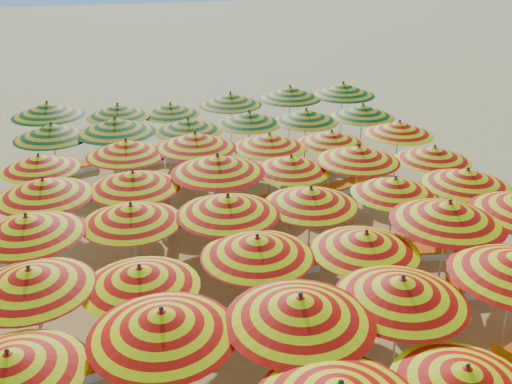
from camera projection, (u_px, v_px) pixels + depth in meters
ground at (261, 256)px, 14.71m from camera, size 120.00×120.00×0.00m
umbrella_3 at (466, 379)px, 7.92m from camera, size 2.70×2.70×2.21m
umbrella_6 at (10, 364)px, 8.12m from camera, size 2.41×2.41×2.26m
umbrella_7 at (162, 323)px, 8.67m from camera, size 2.45×2.45×2.48m
umbrella_8 at (300, 309)px, 8.89m from camera, size 3.06×3.06×2.55m
umbrella_9 at (402, 289)px, 9.58m from camera, size 2.53×2.53×2.42m
umbrella_12 at (30, 279)px, 9.96m from camera, size 2.92×2.92×2.37m
umbrella_13 at (140, 277)px, 10.17m from camera, size 2.65×2.65×2.27m
umbrella_14 at (257, 247)px, 10.99m from camera, size 2.80×2.80×2.37m
umbrella_15 at (366, 242)px, 11.26m from camera, size 2.43×2.43×2.31m
umbrella_16 at (449, 212)px, 11.94m from camera, size 2.54×2.54×2.57m
umbrella_18 at (27, 225)px, 11.65m from camera, size 2.32×2.32×2.44m
umbrella_19 at (131, 214)px, 12.32m from camera, size 2.70×2.70×2.35m
umbrella_20 at (228, 205)px, 12.52m from camera, size 2.87×2.87×2.44m
umbrella_21 at (311, 197)px, 13.13m from camera, size 2.89×2.89×2.34m
umbrella_22 at (395, 186)px, 13.86m from camera, size 2.57×2.57×2.26m
umbrella_23 at (467, 177)px, 14.19m from camera, size 2.21×2.21×2.33m
umbrella_24 at (44, 188)px, 13.36m from camera, size 2.74×2.74×2.45m
umbrella_25 at (133, 180)px, 13.88m from camera, size 2.91×2.91×2.41m
umbrella_26 at (218, 164)px, 14.43m from camera, size 2.45×2.45×2.57m
umbrella_27 at (291, 164)px, 15.23m from camera, size 2.69×2.69×2.25m
umbrella_28 at (358, 154)px, 15.47m from camera, size 2.96×2.96×2.43m
umbrella_29 at (434, 154)px, 15.93m from camera, size 2.80×2.80×2.25m
umbrella_30 at (39, 162)px, 15.38m from camera, size 2.64×2.64×2.23m
umbrella_31 at (127, 148)px, 15.91m from camera, size 2.39×2.39×2.43m
umbrella_32 at (195, 140)px, 16.30m from camera, size 2.99×2.99×2.49m
umbrella_33 at (269, 141)px, 16.74m from camera, size 2.57×2.57×2.31m
umbrella_34 at (331, 137)px, 17.28m from camera, size 2.42×2.42×2.22m
umbrella_35 at (399, 128)px, 17.87m from camera, size 2.54×2.54×2.31m
umbrella_36 at (52, 131)px, 17.16m from camera, size 2.56×2.56×2.46m
umbrella_37 at (115, 125)px, 17.36m from camera, size 3.01×3.01×2.56m
umbrella_38 at (188, 125)px, 18.12m from camera, size 2.29×2.29×2.32m
umbrella_39 at (249, 118)px, 18.81m from camera, size 2.71×2.71×2.32m
umbrella_40 at (306, 116)px, 19.03m from camera, size 2.45×2.45×2.33m
umbrella_41 at (363, 111)px, 19.54m from camera, size 2.65×2.65×2.33m
umbrella_42 at (48, 109)px, 19.03m from camera, size 3.07×3.07×2.54m
umbrella_43 at (118, 110)px, 19.61m from camera, size 2.61×2.61×2.32m
umbrella_44 at (171, 109)px, 20.08m from camera, size 2.40×2.40×2.21m
umbrella_45 at (230, 99)px, 20.60m from camera, size 3.01×3.01×2.42m
umbrella_46 at (290, 93)px, 21.11m from camera, size 3.02×3.02×2.52m
umbrella_47 at (343, 89)px, 21.41m from camera, size 2.93×2.93×2.56m
lounger_4 at (116, 358)px, 10.95m from camera, size 1.82×0.94×0.69m
lounger_5 at (406, 295)px, 12.87m from camera, size 1.76×0.67×0.69m
lounger_6 at (483, 286)px, 13.19m from camera, size 1.80×0.84×0.69m
lounger_7 at (282, 267)px, 13.95m from camera, size 1.76×0.67×0.69m
lounger_8 at (412, 251)px, 14.62m from camera, size 1.81×0.87×0.69m
lounger_9 at (252, 204)px, 17.19m from camera, size 1.79×0.81×0.69m
lounger_10 at (343, 187)px, 18.34m from camera, size 1.83×1.05×0.69m
lounger_11 at (103, 189)px, 18.19m from camera, size 1.83×1.04×0.69m
lounger_12 at (205, 176)px, 19.16m from camera, size 1.80×0.83×0.69m
lounger_13 at (321, 167)px, 19.92m from camera, size 1.75×0.64×0.69m
lounger_14 at (72, 168)px, 19.80m from camera, size 1.83×1.06×0.69m
lounger_15 at (138, 161)px, 20.42m from camera, size 1.81×0.92×0.69m
lounger_16 at (188, 157)px, 20.78m from camera, size 1.83×1.07×0.69m
beachgoer_a at (168, 214)px, 15.23m from camera, size 0.62×0.67×1.53m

